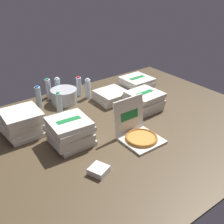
% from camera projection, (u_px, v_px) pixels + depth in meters
% --- Properties ---
extents(ground_plane, '(3.20, 2.40, 0.02)m').
position_uv_depth(ground_plane, '(117.00, 129.00, 2.76)').
color(ground_plane, '#4C3D28').
extents(open_pizza_box, '(0.35, 0.39, 0.37)m').
position_uv_depth(open_pizza_box, '(138.00, 132.00, 2.56)').
color(open_pizza_box, silver).
rests_on(open_pizza_box, ground_plane).
extents(pizza_stack_center_far, '(0.38, 0.38, 0.25)m').
position_uv_depth(pizza_stack_center_far, '(70.00, 132.00, 2.47)').
color(pizza_stack_center_far, silver).
rests_on(pizza_stack_center_far, ground_plane).
extents(pizza_stack_right_near, '(0.37, 0.37, 0.12)m').
position_uv_depth(pizza_stack_right_near, '(111.00, 96.00, 3.31)').
color(pizza_stack_right_near, silver).
rests_on(pizza_stack_right_near, ground_plane).
extents(pizza_stack_left_near, '(0.37, 0.38, 0.21)m').
position_uv_depth(pizza_stack_left_near, '(144.00, 101.00, 3.09)').
color(pizza_stack_left_near, silver).
rests_on(pizza_stack_left_near, ground_plane).
extents(pizza_stack_left_mid, '(0.38, 0.37, 0.25)m').
position_uv_depth(pizza_stack_left_mid, '(22.00, 123.00, 2.61)').
color(pizza_stack_left_mid, silver).
rests_on(pizza_stack_left_mid, ground_plane).
extents(pizza_stack_center_near, '(0.37, 0.36, 0.21)m').
position_uv_depth(pizza_stack_center_near, '(137.00, 85.00, 3.49)').
color(pizza_stack_center_near, silver).
rests_on(pizza_stack_center_near, ground_plane).
extents(ice_bucket, '(0.31, 0.31, 0.17)m').
position_uv_depth(ice_bucket, '(64.00, 96.00, 3.25)').
color(ice_bucket, '#B7BABF').
rests_on(ice_bucket, ground_plane).
extents(water_bottle_0, '(0.07, 0.07, 0.25)m').
position_uv_depth(water_bottle_0, '(59.00, 103.00, 2.99)').
color(water_bottle_0, silver).
rests_on(water_bottle_0, ground_plane).
extents(water_bottle_1, '(0.07, 0.07, 0.25)m').
position_uv_depth(water_bottle_1, '(88.00, 88.00, 3.35)').
color(water_bottle_1, silver).
rests_on(water_bottle_1, ground_plane).
extents(water_bottle_2, '(0.07, 0.07, 0.25)m').
position_uv_depth(water_bottle_2, '(38.00, 96.00, 3.15)').
color(water_bottle_2, silver).
rests_on(water_bottle_2, ground_plane).
extents(water_bottle_3, '(0.07, 0.07, 0.25)m').
position_uv_depth(water_bottle_3, '(58.00, 87.00, 3.38)').
color(water_bottle_3, silver).
rests_on(water_bottle_3, ground_plane).
extents(water_bottle_4, '(0.07, 0.07, 0.25)m').
position_uv_depth(water_bottle_4, '(48.00, 88.00, 3.35)').
color(water_bottle_4, white).
rests_on(water_bottle_4, ground_plane).
extents(water_bottle_5, '(0.07, 0.07, 0.25)m').
position_uv_depth(water_bottle_5, '(79.00, 86.00, 3.41)').
color(water_bottle_5, silver).
rests_on(water_bottle_5, ground_plane).
extents(napkin_pile, '(0.18, 0.18, 0.05)m').
position_uv_depth(napkin_pile, '(99.00, 170.00, 2.15)').
color(napkin_pile, white).
rests_on(napkin_pile, ground_plane).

